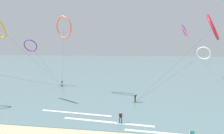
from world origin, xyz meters
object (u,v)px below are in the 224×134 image
object	(u,v)px
surfer_navy	(62,84)
kite_ivory	(204,53)
kite_coral	(64,27)
kite_crimson	(213,27)
surfer_emerald	(135,99)
surfer_teal	(121,118)
kite_magenta	(184,30)
kite_violet	(30,46)

from	to	relation	value
surfer_navy	kite_ivory	bearing A→B (deg)	65.54
kite_coral	kite_crimson	bearing A→B (deg)	-160.23
surfer_emerald	surfer_teal	xyz separation A→B (m)	(-2.10, -10.04, 0.00)
kite_magenta	kite_crimson	bearing A→B (deg)	-157.94
kite_crimson	kite_ivory	bearing A→B (deg)	12.80
surfer_emerald	kite_crimson	xyz separation A→B (m)	(14.11, 0.43, 14.20)
kite_ivory	kite_magenta	distance (m)	22.36
surfer_emerald	kite_magenta	size ratio (longest dim) A/B	0.04
surfer_navy	surfer_teal	bearing A→B (deg)	18.48
surfer_navy	kite_crimson	world-z (taller)	kite_crimson
kite_violet	kite_crimson	distance (m)	45.86
surfer_teal	surfer_emerald	bearing A→B (deg)	-112.05
surfer_teal	kite_ivory	world-z (taller)	kite_ivory
kite_ivory	kite_coral	size ratio (longest dim) A/B	0.98
surfer_teal	kite_violet	distance (m)	37.19
kite_ivory	kite_magenta	xyz separation A→B (m)	(0.77, 21.03, 7.56)
surfer_navy	kite_violet	xyz separation A→B (m)	(-9.11, -0.29, 10.96)
surfer_emerald	surfer_teal	size ratio (longest dim) A/B	1.00
kite_violet	kite_ivory	world-z (taller)	kite_violet
kite_crimson	surfer_teal	bearing A→B (deg)	149.15
surfer_emerald	kite_coral	distance (m)	23.28
kite_magenta	kite_coral	bearing A→B (deg)	155.95
kite_magenta	kite_ivory	bearing A→B (deg)	-154.16
kite_magenta	surfer_teal	bearing A→B (deg)	-177.05
surfer_navy	kite_ivory	world-z (taller)	kite_ivory
surfer_emerald	kite_violet	world-z (taller)	kite_violet
surfer_teal	kite_violet	xyz separation A→B (m)	(-28.13, 21.71, 10.96)
kite_violet	kite_coral	bearing A→B (deg)	144.45
kite_ivory	surfer_teal	bearing A→B (deg)	88.38
kite_coral	kite_magenta	world-z (taller)	kite_magenta
surfer_teal	kite_crimson	bearing A→B (deg)	-157.39
surfer_emerald	kite_coral	size ratio (longest dim) A/B	0.09
surfer_navy	surfer_emerald	distance (m)	24.28
kite_crimson	surfer_navy	bearing A→B (deg)	98.18
kite_ivory	kite_coral	xyz separation A→B (m)	(-33.54, -5.79, 6.17)
surfer_teal	kite_ivory	xyz separation A→B (m)	(18.65, 20.63, 9.01)
surfer_teal	kite_magenta	distance (m)	48.86
kite_violet	kite_magenta	bearing A→B (deg)	-165.39
surfer_emerald	kite_crimson	distance (m)	20.03
kite_coral	surfer_emerald	bearing A→B (deg)	-168.01
kite_violet	kite_magenta	world-z (taller)	kite_magenta
kite_violet	surfer_teal	bearing A→B (deg)	134.19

